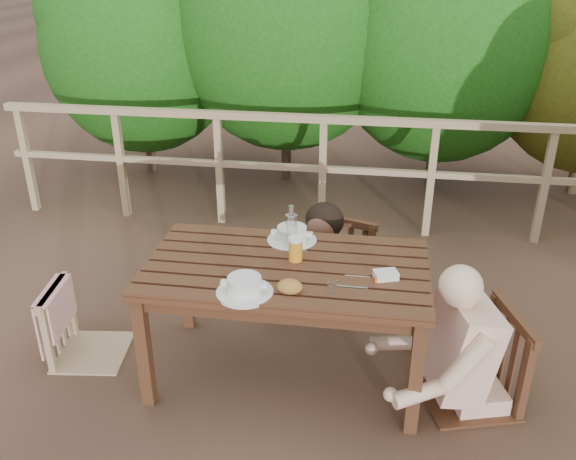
# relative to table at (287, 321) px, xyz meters

# --- Properties ---
(ground) EXTENTS (60.00, 60.00, 0.00)m
(ground) POSITION_rel_table_xyz_m (0.00, 0.00, -0.35)
(ground) COLOR brown
(ground) RESTS_ON ground
(table) EXTENTS (1.52, 0.86, 0.70)m
(table) POSITION_rel_table_xyz_m (0.00, 0.00, 0.00)
(table) COLOR #3F2415
(table) RESTS_ON ground
(chair_left) EXTENTS (0.47, 0.47, 0.86)m
(chair_left) POSITION_rel_table_xyz_m (-1.20, -0.01, 0.08)
(chair_left) COLOR tan
(chair_left) RESTS_ON ground
(chair_far) EXTENTS (0.62, 0.62, 0.99)m
(chair_far) POSITION_rel_table_xyz_m (0.18, 0.87, 0.15)
(chair_far) COLOR #3F2415
(chair_far) RESTS_ON ground
(chair_right) EXTENTS (0.61, 0.61, 0.99)m
(chair_right) POSITION_rel_table_xyz_m (1.02, -0.06, 0.14)
(chair_right) COLOR #3F2415
(chair_right) RESTS_ON ground
(woman) EXTENTS (0.63, 0.69, 1.16)m
(woman) POSITION_rel_table_xyz_m (0.18, 0.89, 0.23)
(woman) COLOR black
(woman) RESTS_ON ground
(diner_right) EXTENTS (0.80, 0.72, 1.37)m
(diner_right) POSITION_rel_table_xyz_m (1.05, -0.06, 0.33)
(diner_right) COLOR beige
(diner_right) RESTS_ON ground
(railing) EXTENTS (5.60, 0.10, 1.01)m
(railing) POSITION_rel_table_xyz_m (0.00, 2.00, 0.15)
(railing) COLOR tan
(railing) RESTS_ON ground
(soup_near) EXTENTS (0.29, 0.29, 0.10)m
(soup_near) POSITION_rel_table_xyz_m (-0.16, -0.31, 0.40)
(soup_near) COLOR white
(soup_near) RESTS_ON table
(soup_far) EXTENTS (0.29, 0.29, 0.10)m
(soup_far) POSITION_rel_table_xyz_m (-0.02, 0.30, 0.40)
(soup_far) COLOR white
(soup_far) RESTS_ON table
(bread_roll) EXTENTS (0.13, 0.10, 0.08)m
(bread_roll) POSITION_rel_table_xyz_m (0.06, -0.27, 0.39)
(bread_roll) COLOR olive
(bread_roll) RESTS_ON table
(beer_glass) EXTENTS (0.08, 0.08, 0.15)m
(beer_glass) POSITION_rel_table_xyz_m (0.04, 0.05, 0.43)
(beer_glass) COLOR orange
(beer_glass) RESTS_ON table
(bottle) EXTENTS (0.07, 0.07, 0.28)m
(bottle) POSITION_rel_table_xyz_m (-0.00, 0.18, 0.49)
(bottle) COLOR silver
(bottle) RESTS_ON table
(tumbler) EXTENTS (0.06, 0.06, 0.07)m
(tumbler) POSITION_rel_table_xyz_m (0.27, -0.24, 0.39)
(tumbler) COLOR white
(tumbler) RESTS_ON table
(butter_tub) EXTENTS (0.14, 0.12, 0.05)m
(butter_tub) POSITION_rel_table_xyz_m (0.53, -0.07, 0.38)
(butter_tub) COLOR white
(butter_tub) RESTS_ON table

